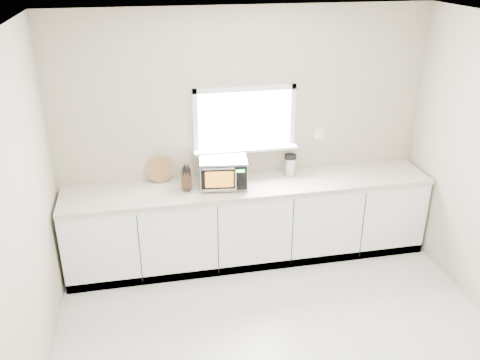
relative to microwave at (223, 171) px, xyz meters
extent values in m
cube|color=#B6AB91|center=(0.28, 0.29, 0.27)|extent=(4.00, 0.02, 2.70)
cube|color=white|center=(0.28, 0.28, 0.47)|extent=(1.00, 0.02, 0.60)
cube|color=white|center=(0.28, 0.21, 0.15)|extent=(1.12, 0.16, 0.03)
cube|color=white|center=(0.28, 0.26, 0.79)|extent=(1.10, 0.04, 0.05)
cube|color=white|center=(0.28, 0.26, 0.14)|extent=(1.10, 0.04, 0.05)
cube|color=white|center=(-0.24, 0.26, 0.47)|extent=(0.05, 0.04, 0.70)
cube|color=white|center=(0.81, 0.26, 0.47)|extent=(0.05, 0.04, 0.70)
cube|color=white|center=(1.13, 0.28, 0.24)|extent=(0.12, 0.01, 0.12)
cube|color=white|center=(0.28, -0.01, -0.64)|extent=(3.92, 0.60, 0.88)
cube|color=beige|center=(0.28, -0.02, -0.18)|extent=(3.92, 0.64, 0.04)
cylinder|color=black|center=(-0.22, -0.11, -0.16)|extent=(0.02, 0.02, 0.01)
cylinder|color=black|center=(-0.18, 0.17, -0.16)|extent=(0.02, 0.02, 0.01)
cylinder|color=black|center=(0.18, -0.16, -0.16)|extent=(0.02, 0.02, 0.01)
cylinder|color=black|center=(0.22, 0.13, -0.16)|extent=(0.02, 0.02, 0.01)
cube|color=#B0B3B8|center=(0.00, 0.01, 0.00)|extent=(0.52, 0.42, 0.29)
cube|color=black|center=(-0.02, -0.18, 0.00)|extent=(0.46, 0.07, 0.25)
cube|color=orange|center=(-0.07, -0.18, 0.00)|extent=(0.28, 0.04, 0.17)
cylinder|color=silver|center=(0.09, -0.22, 0.00)|extent=(0.02, 0.02, 0.23)
cube|color=black|center=(0.14, -0.21, 0.00)|extent=(0.12, 0.02, 0.25)
cube|color=#19FF33|center=(0.14, -0.21, 0.08)|extent=(0.08, 0.01, 0.03)
cube|color=silver|center=(0.00, 0.01, 0.14)|extent=(0.52, 0.42, 0.01)
cube|color=#452A18|center=(-0.39, 0.01, -0.04)|extent=(0.10, 0.21, 0.25)
cube|color=black|center=(-0.42, -0.04, 0.06)|extent=(0.01, 0.04, 0.09)
cube|color=black|center=(-0.39, -0.04, 0.07)|extent=(0.01, 0.04, 0.09)
cube|color=black|center=(-0.36, -0.04, 0.05)|extent=(0.01, 0.04, 0.09)
cube|color=black|center=(-0.40, -0.04, 0.09)|extent=(0.01, 0.04, 0.09)
cube|color=black|center=(-0.37, -0.04, 0.09)|extent=(0.01, 0.04, 0.09)
cylinder|color=olive|center=(-0.64, 0.23, -0.02)|extent=(0.28, 0.07, 0.28)
cylinder|color=#B0B3B8|center=(0.77, 0.14, -0.07)|extent=(0.17, 0.17, 0.19)
cylinder|color=black|center=(0.77, 0.14, 0.05)|extent=(0.16, 0.16, 0.05)
camera|label=1|loc=(-0.80, -4.77, 2.11)|focal=38.00mm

